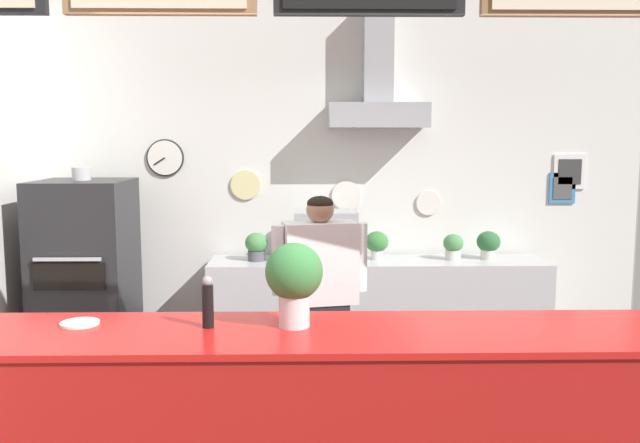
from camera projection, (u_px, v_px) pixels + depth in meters
name	position (u px, v px, depth m)	size (l,w,h in m)	color
back_wall_assembly	(343.00, 172.00, 5.66)	(5.19, 2.75, 3.09)	gray
back_prep_counter	(378.00, 316.00, 5.57)	(2.75, 0.54, 0.93)	#B7BABF
pizza_oven	(86.00, 282.00, 5.26)	(0.69, 0.76, 1.70)	#232326
shop_worker	(320.00, 311.00, 4.31)	(0.61, 0.31, 1.57)	#232328
espresso_machine	(326.00, 237.00, 5.45)	(0.51, 0.46, 0.41)	#A3A5AD
potted_oregano	(377.00, 243.00, 5.52)	(0.19, 0.19, 0.23)	beige
potted_sage	(453.00, 246.00, 5.52)	(0.16, 0.16, 0.21)	beige
potted_basil	(256.00, 246.00, 5.48)	(0.18, 0.18, 0.23)	#4C4C51
potted_thyme	(488.00, 244.00, 5.54)	(0.19, 0.19, 0.23)	beige
basil_vase	(294.00, 279.00, 2.99)	(0.26, 0.26, 0.38)	silver
condiment_plate	(80.00, 323.00, 3.05)	(0.17, 0.17, 0.01)	white
pepper_grinder	(208.00, 302.00, 2.99)	(0.05, 0.05, 0.23)	black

